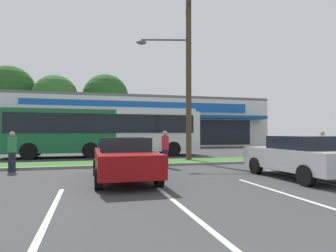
{
  "coord_description": "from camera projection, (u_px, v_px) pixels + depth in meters",
  "views": [
    {
      "loc": [
        -3.06,
        -0.83,
        1.59
      ],
      "look_at": [
        2.06,
        18.1,
        2.04
      ],
      "focal_mm": 31.2,
      "sensor_mm": 36.0,
      "label": 1
    }
  ],
  "objects": [
    {
      "name": "grass_median",
      "position": [
        150.0,
        162.0,
        15.08
      ],
      "size": [
        56.0,
        2.2,
        0.12
      ],
      "primitive_type": "cube",
      "color": "#386B28",
      "rests_on": "ground_plane"
    },
    {
      "name": "curb_lip",
      "position": [
        155.0,
        165.0,
        13.9
      ],
      "size": [
        56.0,
        0.24,
        0.12
      ],
      "primitive_type": "cube",
      "color": "gray",
      "rests_on": "ground_plane"
    },
    {
      "name": "parking_stripe_0",
      "position": [
        51.0,
        211.0,
        5.88
      ],
      "size": [
        0.12,
        4.8,
        0.01
      ],
      "primitive_type": "cube",
      "color": "silver",
      "rests_on": "ground_plane"
    },
    {
      "name": "parking_stripe_1",
      "position": [
        184.0,
        209.0,
        6.09
      ],
      "size": [
        0.12,
        4.8,
        0.01
      ],
      "primitive_type": "cube",
      "color": "silver",
      "rests_on": "ground_plane"
    },
    {
      "name": "parking_stripe_2",
      "position": [
        286.0,
        194.0,
        7.55
      ],
      "size": [
        0.12,
        4.8,
        0.01
      ],
      "primitive_type": "cube",
      "color": "silver",
      "rests_on": "ground_plane"
    },
    {
      "name": "parking_stripe_3",
      "position": [
        307.0,
        179.0,
        10.06
      ],
      "size": [
        0.12,
        4.8,
        0.01
      ],
      "primitive_type": "cube",
      "color": "silver",
      "rests_on": "ground_plane"
    },
    {
      "name": "storefront_building",
      "position": [
        136.0,
        122.0,
        36.17
      ],
      "size": [
        30.53,
        11.55,
        5.74
      ],
      "color": "silver",
      "rests_on": "ground_plane"
    },
    {
      "name": "tree_left",
      "position": [
        9.0,
        91.0,
        41.43
      ],
      "size": [
        7.06,
        7.06,
        11.11
      ],
      "color": "#473323",
      "rests_on": "ground_plane"
    },
    {
      "name": "tree_mid_left",
      "position": [
        55.0,
        97.0,
        41.6
      ],
      "size": [
        6.34,
        6.34,
        9.85
      ],
      "color": "#473323",
      "rests_on": "ground_plane"
    },
    {
      "name": "tree_mid",
      "position": [
        106.0,
        97.0,
        46.16
      ],
      "size": [
        7.18,
        7.18,
        10.85
      ],
      "color": "#473323",
      "rests_on": "ground_plane"
    },
    {
      "name": "utility_pole",
      "position": [
        186.0,
        71.0,
        16.02
      ],
      "size": [
        3.16,
        2.36,
        9.31
      ],
      "color": "#4C3826",
      "rests_on": "ground_plane"
    },
    {
      "name": "city_bus",
      "position": [
        105.0,
        130.0,
        19.49
      ],
      "size": [
        12.77,
        2.85,
        3.25
      ],
      "rotation": [
        0.0,
        0.0,
        0.02
      ],
      "color": "#196638",
      "rests_on": "ground_plane"
    },
    {
      "name": "car_0",
      "position": [
        124.0,
        158.0,
        9.82
      ],
      "size": [
        1.95,
        4.63,
        1.42
      ],
      "rotation": [
        0.0,
        0.0,
        -1.57
      ],
      "color": "maroon",
      "rests_on": "ground_plane"
    },
    {
      "name": "car_2",
      "position": [
        300.0,
        156.0,
        10.14
      ],
      "size": [
        1.95,
        4.34,
        1.48
      ],
      "rotation": [
        0.0,
        0.0,
        1.57
      ],
      "color": "#B7B7BC",
      "rests_on": "ground_plane"
    },
    {
      "name": "car_3",
      "position": [
        30.0,
        143.0,
        24.27
      ],
      "size": [
        4.23,
        1.87,
        1.48
      ],
      "color": "#0C3F1E",
      "rests_on": "ground_plane"
    },
    {
      "name": "pedestrian_near_bench",
      "position": [
        12.0,
        152.0,
        11.89
      ],
      "size": [
        0.33,
        0.33,
        1.64
      ],
      "rotation": [
        0.0,
        0.0,
        0.35
      ],
      "color": "#1E2338",
      "rests_on": "ground_plane"
    },
    {
      "name": "pedestrian_by_pole",
      "position": [
        322.0,
        147.0,
        15.19
      ],
      "size": [
        0.34,
        0.34,
        1.68
      ],
      "rotation": [
        0.0,
        0.0,
        1.02
      ],
      "color": "#47423D",
      "rests_on": "ground_plane"
    },
    {
      "name": "pedestrian_mid",
      "position": [
        165.0,
        149.0,
        13.38
      ],
      "size": [
        0.34,
        0.34,
        1.68
      ],
      "rotation": [
        0.0,
        0.0,
        2.2
      ],
      "color": "#1E2338",
      "rests_on": "ground_plane"
    }
  ]
}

